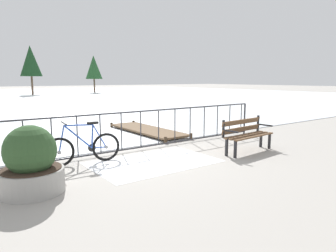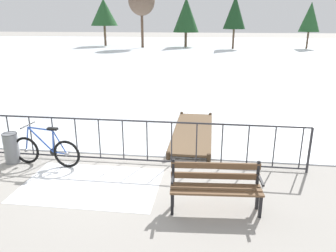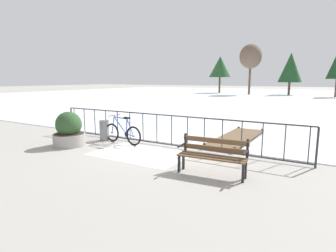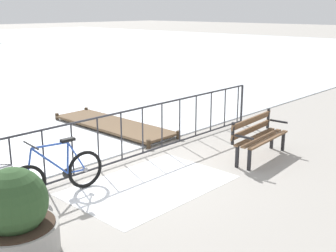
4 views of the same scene
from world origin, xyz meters
The scene contains 12 objects.
ground_plane centered at (0.00, 0.00, 0.00)m, with size 160.00×160.00×0.00m, color #9E9991.
frozen_pond centered at (0.00, 28.40, 0.01)m, with size 80.00×56.00×0.03m, color silver.
snow_patch centered at (-0.10, -1.20, 0.00)m, with size 2.83×1.85×0.01m, color white.
railing_fence centered at (0.00, 0.00, 0.56)m, with size 9.06×0.06×1.07m.
bicycle_near_railing centered at (-1.45, -0.40, 0.37)m, with size 1.71×0.52×0.97m.
park_bench centered at (2.44, -1.77, 0.51)m, with size 1.63×0.60×0.89m.
planter_with_shrub centered at (-2.79, -1.56, 0.50)m, with size 1.06×1.06×1.15m.
trash_bin centered at (-2.35, -0.34, 0.37)m, with size 0.35×0.35×0.73m.
wooden_dock centered at (1.81, 2.12, 0.12)m, with size 1.10×3.74×0.20m.
tree_far_west centered at (-0.98, 34.45, 3.74)m, with size 3.11×3.11×5.75m.
tree_centre centered at (-5.99, 32.58, 5.28)m, with size 3.05×3.05×6.99m.
tree_far_east centered at (-11.28, 34.83, 4.07)m, with size 3.35×3.35×5.70m.
Camera 3 is at (4.82, -7.76, 2.22)m, focal length 29.99 mm.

